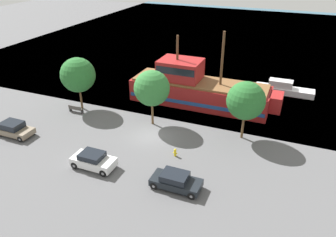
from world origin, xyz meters
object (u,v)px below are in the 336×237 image
Objects in this scene: parked_car_curb_mid at (93,160)px; bench_promenade_east at (76,109)px; parked_car_curb_front at (13,129)px; fire_hydrant at (175,152)px; moored_boat_dockside at (283,89)px; pirate_ship at (197,89)px; parked_car_curb_rear at (176,181)px.

bench_promenade_east is (-8.00, 8.32, -0.28)m from parked_car_curb_mid.
parked_car_curb_front reaches higher than fire_hydrant.
moored_boat_dockside is 20.61m from fire_hydrant.
parked_car_curb_front is 10.83m from parked_car_curb_mid.
parked_car_curb_rear is (3.36, -15.98, -1.23)m from pirate_ship.
parked_car_curb_mid is 0.95× the size of parked_car_curb_rear.
pirate_ship is 14.59m from bench_promenade_east.
pirate_ship is at bearing -142.86° from moored_boat_dockside.
moored_boat_dockside is 1.95× the size of parked_car_curb_mid.
pirate_ship reaches higher than parked_car_curb_rear.
parked_car_curb_rear is (7.61, 0.15, -0.05)m from parked_car_curb_mid.
parked_car_curb_mid is 2.17× the size of bench_promenade_east.
pirate_ship is 2.41× the size of moored_boat_dockside.
fire_hydrant is at bearing 9.12° from parked_car_curb_front.
moored_boat_dockside reaches higher than parked_car_curb_mid.
parked_car_curb_front is (-24.50, -21.72, 0.06)m from moored_boat_dockside.
parked_car_curb_rear is at bearing -68.28° from fire_hydrant.
moored_boat_dockside is 32.74m from parked_car_curb_front.
moored_boat_dockside reaches higher than parked_car_curb_front.
pirate_ship is 16.72m from parked_car_curb_mid.
moored_boat_dockside reaches higher than bench_promenade_east.
bench_promenade_east is (2.70, 6.67, -0.26)m from parked_car_curb_front.
parked_car_curb_rear reaches higher than fire_hydrant.
moored_boat_dockside is 9.73× the size of fire_hydrant.
parked_car_curb_mid is at bearing -104.73° from pirate_ship.
parked_car_curb_mid is at bearing -8.77° from parked_car_curb_front.
moored_boat_dockside is at bearing 59.44° from parked_car_curb_mid.
bench_promenade_east is at bearing -145.37° from moored_boat_dockside.
parked_car_curb_mid is 7.36m from fire_hydrant.
parked_car_curb_front is 7.20m from bench_promenade_east.
parked_car_curb_rear is 2.29× the size of bench_promenade_east.
parked_car_curb_rear is (-6.20, -23.22, 0.03)m from moored_boat_dockside.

